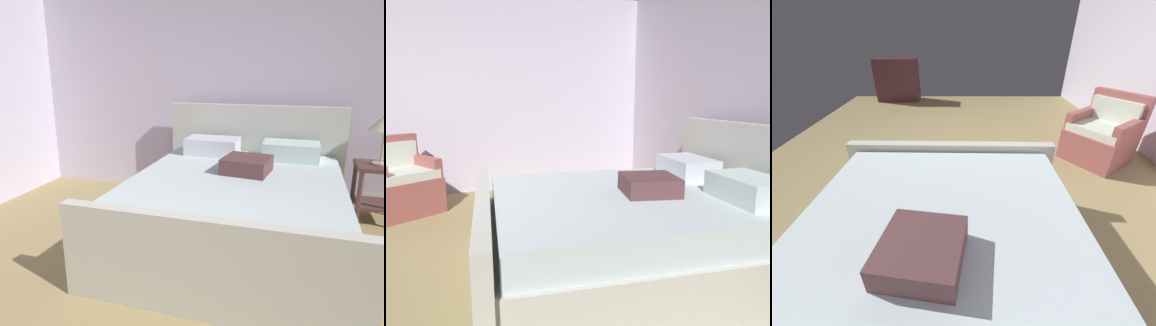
% 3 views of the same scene
% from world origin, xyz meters
% --- Properties ---
extents(wall_side_left, '(0.12, 6.87, 2.77)m').
position_xyz_m(wall_side_left, '(-2.83, 0.00, 1.39)').
color(wall_side_left, silver).
rests_on(wall_side_left, ground).
extents(bed, '(2.01, 2.31, 1.14)m').
position_xyz_m(bed, '(0.02, 2.15, 0.34)').
color(bed, silver).
rests_on(bed, ground).
extents(armchair, '(1.01, 1.01, 0.90)m').
position_xyz_m(armchair, '(-2.01, 0.06, 0.35)').
color(armchair, '#A05450').
rests_on(armchair, ground).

